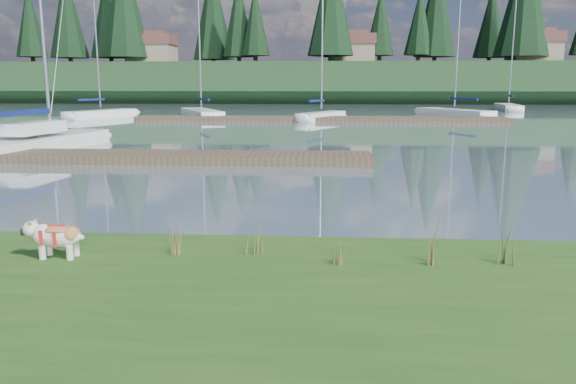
{
  "coord_description": "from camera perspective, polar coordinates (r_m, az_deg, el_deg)",
  "views": [
    {
      "loc": [
        2.43,
        -9.84,
        2.68
      ],
      "look_at": [
        1.81,
        -0.5,
        0.85
      ],
      "focal_mm": 35.0,
      "sensor_mm": 36.0,
      "label": 1
    }
  ],
  "objects": [
    {
      "name": "ground",
      "position": [
        40.0,
        0.29,
        7.24
      ],
      "size": [
        200.0,
        200.0,
        0.0
      ],
      "primitive_type": "plane",
      "color": "slate",
      "rests_on": "ground"
    },
    {
      "name": "ridge",
      "position": [
        82.87,
        2.14,
        10.95
      ],
      "size": [
        200.0,
        20.0,
        5.0
      ],
      "primitive_type": "cube",
      "color": "#1A351A",
      "rests_on": "ground"
    },
    {
      "name": "bulldog",
      "position": [
        8.19,
        -22.48,
        -4.06
      ],
      "size": [
        0.82,
        0.36,
        0.5
      ],
      "rotation": [
        0.0,
        0.0,
        3.13
      ],
      "color": "silver",
      "rests_on": "bank"
    },
    {
      "name": "sailboat_main",
      "position": [
        24.95,
        -23.0,
        5.01
      ],
      "size": [
        2.84,
        8.79,
        12.46
      ],
      "rotation": [
        0.0,
        0.0,
        1.44
      ],
      "color": "white",
      "rests_on": "ground"
    },
    {
      "name": "dock_near",
      "position": [
        20.06,
        -14.97,
        3.46
      ],
      "size": [
        16.0,
        2.0,
        0.3
      ],
      "primitive_type": "cube",
      "color": "#4C3D2C",
      "rests_on": "ground"
    },
    {
      "name": "dock_far",
      "position": [
        39.92,
        3.19,
        7.43
      ],
      "size": [
        26.0,
        2.2,
        0.3
      ],
      "primitive_type": "cube",
      "color": "#4C3D2C",
      "rests_on": "ground"
    },
    {
      "name": "sailboat_bg_0",
      "position": [
        46.51,
        -17.91,
        7.65
      ],
      "size": [
        4.29,
        7.1,
        10.5
      ],
      "rotation": [
        0.0,
        0.0,
        1.14
      ],
      "color": "white",
      "rests_on": "ground"
    },
    {
      "name": "sailboat_bg_1",
      "position": [
        46.03,
        -8.99,
        8.02
      ],
      "size": [
        5.36,
        8.85,
        13.22
      ],
      "rotation": [
        0.0,
        0.0,
        2.01
      ],
      "color": "white",
      "rests_on": "ground"
    },
    {
      "name": "sailboat_bg_2",
      "position": [
        41.33,
        3.76,
        7.81
      ],
      "size": [
        3.92,
        5.96,
        9.39
      ],
      "rotation": [
        0.0,
        0.0,
        1.08
      ],
      "color": "white",
      "rests_on": "ground"
    },
    {
      "name": "sailboat_bg_3",
      "position": [
        47.83,
        15.92,
        7.84
      ],
      "size": [
        5.6,
        8.25,
        12.45
      ],
      "rotation": [
        0.0,
        0.0,
        2.08
      ],
      "color": "white",
      "rests_on": "ground"
    },
    {
      "name": "sailboat_bg_5",
      "position": [
        60.32,
        21.37,
        8.09
      ],
      "size": [
        2.74,
        8.34,
        11.69
      ],
      "rotation": [
        0.0,
        0.0,
        1.43
      ],
      "color": "white",
      "rests_on": "ground"
    },
    {
      "name": "weed_0",
      "position": [
        7.86,
        -11.38,
        -4.59
      ],
      "size": [
        0.17,
        0.14,
        0.56
      ],
      "color": "#475B23",
      "rests_on": "bank"
    },
    {
      "name": "weed_1",
      "position": [
        7.77,
        -3.42,
        -4.78
      ],
      "size": [
        0.17,
        0.14,
        0.5
      ],
      "color": "#475B23",
      "rests_on": "bank"
    },
    {
      "name": "weed_2",
      "position": [
        7.53,
        14.06,
        -5.27
      ],
      "size": [
        0.17,
        0.14,
        0.61
      ],
      "color": "#475B23",
      "rests_on": "bank"
    },
    {
      "name": "weed_3",
      "position": [
        8.59,
        -21.04,
        -3.88
      ],
      "size": [
        0.17,
        0.14,
        0.53
      ],
      "color": "#475B23",
      "rests_on": "bank"
    },
    {
      "name": "weed_4",
      "position": [
        7.36,
        5.34,
        -6.1
      ],
      "size": [
        0.17,
        0.14,
        0.38
      ],
      "color": "#475B23",
      "rests_on": "bank"
    },
    {
      "name": "weed_5",
      "position": [
        7.83,
        21.1,
        -5.02
      ],
      "size": [
        0.17,
        0.14,
        0.62
      ],
      "color": "#475B23",
      "rests_on": "bank"
    },
    {
      "name": "mud_lip",
      "position": [
        8.98,
        -12.18,
        -6.08
      ],
      "size": [
        60.0,
        0.5,
        0.14
      ],
      "primitive_type": "cube",
      "color": "#33281C",
      "rests_on": "ground"
    },
    {
      "name": "conifer_1",
      "position": [
        91.7,
        -24.75,
        15.49
      ],
      "size": [
        4.4,
        4.4,
        11.3
      ],
      "color": "#382619",
      "rests_on": "ridge"
    },
    {
      "name": "conifer_2",
      "position": [
        83.24,
        -16.32,
        18.16
      ],
      "size": [
        6.6,
        6.6,
        16.05
      ],
      "color": "#382619",
      "rests_on": "ridge"
    },
    {
      "name": "conifer_3",
      "position": [
        83.27,
        -5.05,
        17.29
      ],
      "size": [
        4.84,
        4.84,
        12.25
      ],
      "color": "#382619",
      "rests_on": "ridge"
    },
    {
      "name": "conifer_4",
      "position": [
        76.55,
        4.41,
        18.87
      ],
      "size": [
        6.16,
        6.16,
        15.1
      ],
      "color": "#382619",
      "rests_on": "ridge"
    },
    {
      "name": "conifer_5",
      "position": [
        81.23,
        13.23,
        16.56
      ],
      "size": [
        3.96,
        3.96,
        10.35
      ],
      "color": "#382619",
      "rests_on": "ridge"
    },
    {
      "name": "house_0",
      "position": [
        83.62,
        -13.62,
        13.96
      ],
      "size": [
        6.3,
        5.3,
        4.65
      ],
      "color": "gray",
      "rests_on": "ridge"
    },
    {
      "name": "house_1",
      "position": [
        81.05,
        6.51,
        14.29
      ],
      "size": [
        6.3,
        5.3,
        4.65
      ],
      "color": "gray",
      "rests_on": "ridge"
    },
    {
      "name": "house_2",
      "position": [
        83.65,
        23.7,
        13.35
      ],
      "size": [
        6.3,
        5.3,
        4.65
      ],
      "color": "gray",
      "rests_on": "ridge"
    }
  ]
}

